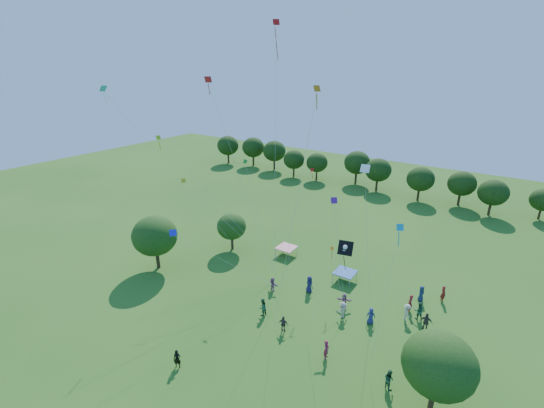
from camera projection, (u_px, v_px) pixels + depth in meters
The scene contains 36 objects.
near_tree_west at pixel (155, 236), 41.87m from camera, with size 5.16×5.16×6.52m.
near_tree_north at pixel (232, 226), 46.60m from camera, with size 3.77×3.77×4.94m.
near_tree_east at pixel (439, 365), 24.22m from camera, with size 4.88×4.88×6.10m.
treeline at pixel (389, 171), 67.75m from camera, with size 88.01×8.77×6.77m.
tent_red_stripe at pixel (286, 247), 45.91m from camera, with size 2.20×2.20×1.10m.
tent_blue at pixel (345, 272), 40.39m from camera, with size 2.20×2.20×1.10m.
man_in_black at pixel (177, 359), 28.76m from camera, with size 0.60×0.39×1.62m, color black.
crowd_person_0 at pixel (371, 316), 33.68m from camera, with size 0.82×0.44×1.66m, color navy.
crowd_person_1 at pixel (410, 303), 35.32m from camera, with size 0.69×0.44×1.84m, color maroon.
crowd_person_2 at pixel (262, 307), 34.83m from camera, with size 0.89×0.48×1.80m, color #26593A.
crowd_person_3 at pixel (407, 312), 34.12m from camera, with size 1.13×0.51×1.73m, color beige.
crowd_person_4 at pixel (426, 322), 32.75m from camera, with size 1.07×0.49×1.83m, color #423B35.
crowd_person_5 at pixel (273, 284), 38.70m from camera, with size 1.43×0.51×1.54m, color #905483.
crowd_person_6 at pixel (309, 284), 38.36m from camera, with size 0.93×0.50×1.88m, color #1B1A4C.
crowd_person_7 at pixel (443, 294), 36.86m from camera, with size 0.66×0.43×1.77m, color maroon.
crowd_person_8 at pixel (389, 379), 26.95m from camera, with size 0.80×0.43×1.62m, color #235232.
crowd_person_9 at pixel (343, 310), 34.50m from camera, with size 1.10×0.49×1.68m, color #BCAD96.
crowd_person_10 at pixel (283, 324), 32.67m from camera, with size 0.94×0.43×1.61m, color #453B37.
crowd_person_11 at pixel (344, 301), 35.88m from camera, with size 1.50×0.54×1.61m, color #A25F83.
crowd_person_12 at pixel (421, 294), 36.96m from camera, with size 0.83×0.45×1.69m, color navy.
crowd_person_13 at pixel (326, 350), 29.66m from camera, with size 0.65×0.41×1.73m, color maroon.
crowd_person_14 at pixel (419, 311), 34.29m from camera, with size 0.90×0.48×1.82m, color #255739.
pirate_kite at pixel (344, 250), 26.44m from camera, with size 3.77×1.48×9.32m.
red_high_kite at pixel (276, 85), 35.25m from camera, with size 4.72×7.12×25.44m.
small_kite_0 at pixel (223, 125), 35.51m from camera, with size 5.54×3.22×20.31m.
small_kite_1 at pixel (302, 172), 25.53m from camera, with size 3.33×0.58×20.08m.
small_kite_2 at pixel (206, 202), 40.95m from camera, with size 10.49×3.28×9.33m.
small_kite_3 at pixel (252, 188), 39.98m from camera, with size 4.43×1.13×11.65m.
small_kite_4 at pixel (188, 241), 36.08m from camera, with size 9.02×5.64×6.07m.
small_kite_5 at pixel (336, 215), 34.98m from camera, with size 3.11×2.58×9.38m.
small_kite_6 at pixel (366, 197), 28.14m from camera, with size 1.52×2.00×14.31m.
small_kite_7 at pixel (394, 256), 25.59m from camera, with size 0.77×1.48×11.07m.
small_kite_8 at pixel (302, 197), 40.00m from camera, with size 2.15×5.12×10.74m.
small_kite_9 at pixel (334, 258), 36.13m from camera, with size 2.44×2.03×4.32m.
small_kite_10 at pixel (193, 177), 37.64m from camera, with size 10.39×6.36×14.70m.
small_kite_11 at pixel (148, 143), 33.16m from camera, with size 13.12×7.31×19.62m.
Camera 1 is at (17.04, -11.01, 22.57)m, focal length 24.00 mm.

